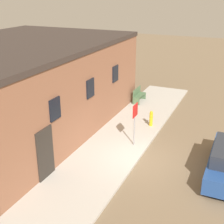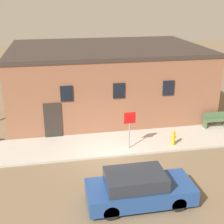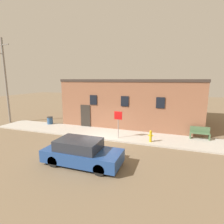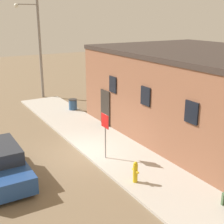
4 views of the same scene
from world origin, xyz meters
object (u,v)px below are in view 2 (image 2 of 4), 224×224
at_px(stop_sign, 130,124).
at_px(bench, 214,120).
at_px(fire_hydrant, 173,138).
at_px(parked_car, 139,189).

xyz_separation_m(stop_sign, bench, (5.98, 1.89, -1.02)).
relative_size(fire_hydrant, bench, 0.62).
distance_m(bench, parked_car, 9.26).
relative_size(bench, parked_car, 0.32).
bearing_deg(fire_hydrant, parked_car, -125.76).
bearing_deg(fire_hydrant, bench, 29.28).
bearing_deg(parked_car, bench, 43.76).
relative_size(fire_hydrant, parked_car, 0.20).
height_order(stop_sign, parked_car, stop_sign).
distance_m(stop_sign, parked_car, 4.66).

